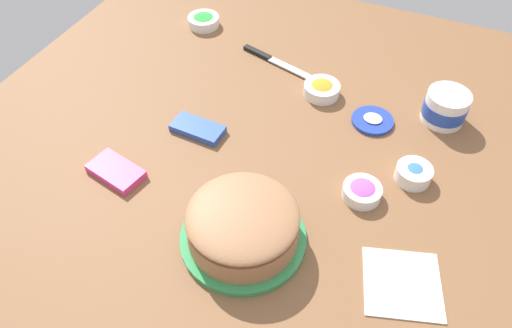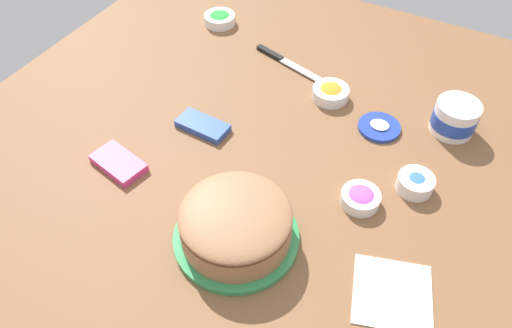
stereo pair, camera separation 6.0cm
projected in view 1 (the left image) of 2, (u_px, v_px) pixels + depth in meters
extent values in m
plane|color=brown|center=(262.00, 144.00, 1.22)|extent=(1.54, 1.54, 0.00)
cylinder|color=#339351|center=(243.00, 238.00, 1.02)|extent=(0.26, 0.26, 0.01)
cylinder|color=pink|center=(243.00, 229.00, 1.00)|extent=(0.21, 0.21, 0.05)
cylinder|color=#9E6B47|center=(243.00, 228.00, 1.00)|extent=(0.23, 0.23, 0.06)
ellipsoid|color=#9E6B47|center=(242.00, 216.00, 0.97)|extent=(0.23, 0.23, 0.04)
cylinder|color=white|center=(446.00, 107.00, 1.25)|extent=(0.11, 0.11, 0.08)
cylinder|color=#2347B2|center=(445.00, 108.00, 1.25)|extent=(0.11, 0.11, 0.04)
cylinder|color=#9E6B47|center=(450.00, 96.00, 1.22)|extent=(0.09, 0.09, 0.01)
cylinder|color=#233DAD|center=(372.00, 121.00, 1.27)|extent=(0.11, 0.11, 0.01)
ellipsoid|color=white|center=(373.00, 118.00, 1.26)|extent=(0.05, 0.04, 0.01)
cube|color=silver|center=(289.00, 68.00, 1.42)|extent=(0.14, 0.06, 0.00)
cube|color=black|center=(257.00, 53.00, 1.47)|extent=(0.10, 0.04, 0.01)
cylinder|color=white|center=(322.00, 90.00, 1.34)|extent=(0.10, 0.10, 0.03)
cylinder|color=orange|center=(322.00, 88.00, 1.33)|extent=(0.08, 0.08, 0.01)
ellipsoid|color=orange|center=(322.00, 86.00, 1.33)|extent=(0.07, 0.07, 0.02)
cylinder|color=white|center=(413.00, 174.00, 1.13)|extent=(0.08, 0.08, 0.04)
cylinder|color=blue|center=(414.00, 172.00, 1.12)|extent=(0.07, 0.07, 0.01)
ellipsoid|color=blue|center=(415.00, 170.00, 1.12)|extent=(0.06, 0.06, 0.02)
cylinder|color=white|center=(362.00, 192.00, 1.10)|extent=(0.09, 0.09, 0.03)
cylinder|color=#B251C6|center=(362.00, 191.00, 1.09)|extent=(0.07, 0.07, 0.01)
ellipsoid|color=#B251C6|center=(363.00, 189.00, 1.09)|extent=(0.06, 0.06, 0.02)
cylinder|color=white|center=(204.00, 21.00, 1.57)|extent=(0.10, 0.10, 0.03)
cylinder|color=green|center=(204.00, 20.00, 1.57)|extent=(0.08, 0.08, 0.01)
ellipsoid|color=green|center=(203.00, 18.00, 1.56)|extent=(0.07, 0.07, 0.02)
cube|color=#E53D8E|center=(116.00, 171.00, 1.14)|extent=(0.14, 0.10, 0.02)
cube|color=#2D51B2|center=(198.00, 129.00, 1.24)|extent=(0.14, 0.07, 0.02)
cube|color=white|center=(402.00, 283.00, 0.96)|extent=(0.19, 0.19, 0.01)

